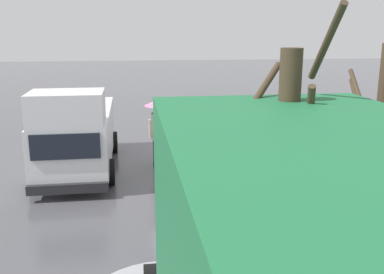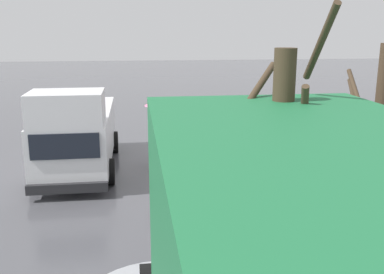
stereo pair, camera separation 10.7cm
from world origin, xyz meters
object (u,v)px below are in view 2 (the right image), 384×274
object	(u,v)px
cargo_van_parked_right	(77,132)
pedestrian_pink_side	(237,113)
bare_tree_near	(377,147)
hand_dolly_boxes	(167,149)
shopping_cart_vendor	(208,148)
pedestrian_far_side	(161,116)
pedestrian_white_side	(194,122)
bare_tree_far	(279,211)
pedestrian_black_side	(258,119)

from	to	relation	value
cargo_van_parked_right	pedestrian_pink_side	world-z (taller)	cargo_van_parked_right
pedestrian_pink_side	bare_tree_near	world-z (taller)	bare_tree_near
cargo_van_parked_right	hand_dolly_boxes	bearing A→B (deg)	-176.10
shopping_cart_vendor	pedestrian_far_side	xyz separation A→B (m)	(1.44, -0.16, 1.00)
hand_dolly_boxes	pedestrian_white_side	bearing A→B (deg)	123.55
pedestrian_pink_side	pedestrian_far_side	distance (m)	2.37
hand_dolly_boxes	bare_tree_far	world-z (taller)	bare_tree_far
cargo_van_parked_right	bare_tree_far	bearing A→B (deg)	112.48
pedestrian_black_side	cargo_van_parked_right	bearing A→B (deg)	-6.70
pedestrian_pink_side	bare_tree_near	bearing A→B (deg)	101.51
pedestrian_far_side	bare_tree_near	bearing A→B (deg)	121.43
pedestrian_pink_side	pedestrian_black_side	world-z (taller)	same
cargo_van_parked_right	bare_tree_far	world-z (taller)	bare_tree_far
hand_dolly_boxes	pedestrian_pink_side	world-z (taller)	pedestrian_pink_side
pedestrian_black_side	pedestrian_white_side	xyz separation A→B (m)	(1.92, 0.24, 0.00)
pedestrian_black_side	pedestrian_white_side	distance (m)	1.93
cargo_van_parked_right	bare_tree_near	distance (m)	8.38
pedestrian_white_side	bare_tree_far	size ratio (longest dim) A/B	0.49
bare_tree_near	bare_tree_far	world-z (taller)	bare_tree_near
shopping_cart_vendor	pedestrian_black_side	world-z (taller)	pedestrian_black_side
pedestrian_far_side	pedestrian_pink_side	bearing A→B (deg)	-177.14
cargo_van_parked_right	pedestrian_pink_side	xyz separation A→B (m)	(-4.83, -0.27, 0.41)
hand_dolly_boxes	bare_tree_far	xyz separation A→B (m)	(-0.78, 8.48, 1.56)
hand_dolly_boxes	pedestrian_far_side	size ratio (longest dim) A/B	0.61
pedestrian_pink_side	pedestrian_black_side	distance (m)	0.99
cargo_van_parked_right	pedestrian_black_side	distance (m)	5.32
pedestrian_pink_side	pedestrian_black_side	bearing A→B (deg)	116.14
shopping_cart_vendor	bare_tree_near	bearing A→B (deg)	110.61
cargo_van_parked_right	hand_dolly_boxes	xyz separation A→B (m)	(-2.66, -0.18, -0.64)
shopping_cart_vendor	pedestrian_far_side	world-z (taller)	pedestrian_far_side
pedestrian_black_side	bare_tree_far	bearing A→B (deg)	76.60
pedestrian_black_side	bare_tree_far	xyz separation A→B (m)	(1.83, 7.68, 0.52)
cargo_van_parked_right	shopping_cart_vendor	bearing A→B (deg)	179.89
hand_dolly_boxes	pedestrian_white_side	xyz separation A→B (m)	(-0.69, 1.04, 1.04)
cargo_van_parked_right	pedestrian_white_side	distance (m)	3.48
hand_dolly_boxes	pedestrian_far_side	bearing A→B (deg)	9.23
shopping_cart_vendor	pedestrian_pink_side	distance (m)	1.41
pedestrian_black_side	bare_tree_near	size ratio (longest dim) A/B	0.48
shopping_cart_vendor	bare_tree_near	size ratio (longest dim) A/B	0.23
cargo_van_parked_right	pedestrian_white_side	bearing A→B (deg)	165.53
pedestrian_black_side	bare_tree_near	distance (m)	5.19
pedestrian_far_side	cargo_van_parked_right	bearing A→B (deg)	3.48
pedestrian_far_side	bare_tree_far	bearing A→B (deg)	96.57
pedestrian_white_side	hand_dolly_boxes	bearing A→B (deg)	-56.45
bare_tree_near	pedestrian_far_side	bearing A→B (deg)	-58.57
pedestrian_black_side	pedestrian_far_side	size ratio (longest dim) A/B	1.00
pedestrian_white_side	bare_tree_near	world-z (taller)	bare_tree_near
pedestrian_far_side	bare_tree_near	size ratio (longest dim) A/B	0.48
cargo_van_parked_right	bare_tree_far	distance (m)	9.03
bare_tree_near	pedestrian_pink_side	bearing A→B (deg)	-78.49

